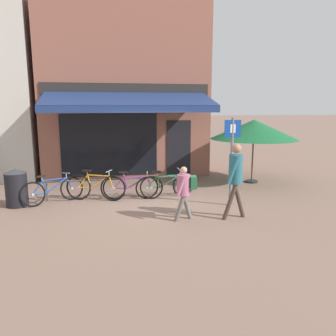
{
  "coord_description": "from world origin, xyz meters",
  "views": [
    {
      "loc": [
        -1.41,
        -8.52,
        2.61
      ],
      "look_at": [
        0.21,
        -0.45,
        1.05
      ],
      "focal_mm": 35.0,
      "sensor_mm": 36.0,
      "label": 1
    }
  ],
  "objects": [
    {
      "name": "parking_sign",
      "position": [
        1.87,
        -0.59,
        1.43
      ],
      "size": [
        0.44,
        0.07,
        2.32
      ],
      "color": "slate",
      "rests_on": "ground_plane"
    },
    {
      "name": "bicycle_blue",
      "position": [
        -2.79,
        0.56,
        0.36
      ],
      "size": [
        1.61,
        0.93,
        0.83
      ],
      "rotation": [
        -0.15,
        0.0,
        0.46
      ],
      "color": "black",
      "rests_on": "ground_plane"
    },
    {
      "name": "pedestrian_adult",
      "position": [
        1.57,
        -1.58,
        1.1
      ],
      "size": [
        0.63,
        0.42,
        1.79
      ],
      "rotation": [
        0.0,
        0.0,
        2.97
      ],
      "color": "#47382D",
      "rests_on": "ground_plane"
    },
    {
      "name": "cafe_parasol",
      "position": [
        3.62,
        1.79,
        1.83
      ],
      "size": [
        2.92,
        2.92,
        2.16
      ],
      "color": "#4C3D2D",
      "rests_on": "ground_plane"
    },
    {
      "name": "pedestrian_child",
      "position": [
        0.4,
        -1.46,
        0.78
      ],
      "size": [
        0.56,
        0.44,
        1.27
      ],
      "rotation": [
        0.0,
        0.0,
        2.96
      ],
      "color": "slate",
      "rests_on": "ground_plane"
    },
    {
      "name": "bike_rack_rail",
      "position": [
        -1.16,
        0.76,
        0.48
      ],
      "size": [
        3.74,
        0.04,
        0.57
      ],
      "color": "#47494F",
      "rests_on": "ground_plane"
    },
    {
      "name": "bicycle_orange",
      "position": [
        -1.65,
        0.6,
        0.39
      ],
      "size": [
        1.66,
        0.66,
        0.87
      ],
      "rotation": [
        -0.07,
        0.0,
        -0.32
      ],
      "color": "black",
      "rests_on": "ground_plane"
    },
    {
      "name": "bicycle_green",
      "position": [
        0.32,
        0.49,
        0.36
      ],
      "size": [
        1.77,
        0.52,
        0.83
      ],
      "rotation": [
        0.12,
        0.0,
        0.1
      ],
      "color": "black",
      "rests_on": "ground_plane"
    },
    {
      "name": "ground_plane",
      "position": [
        0.0,
        0.0,
        0.0
      ],
      "size": [
        160.0,
        160.0,
        0.0
      ],
      "primitive_type": "plane",
      "color": "#846656"
    },
    {
      "name": "shop_front",
      "position": [
        -0.5,
        4.65,
        3.16
      ],
      "size": [
        6.1,
        4.8,
        6.34
      ],
      "color": "#8E5647",
      "rests_on": "ground_plane"
    },
    {
      "name": "litter_bin",
      "position": [
        -3.68,
        0.46,
        0.5
      ],
      "size": [
        0.57,
        0.57,
        1.0
      ],
      "color": "black",
      "rests_on": "ground_plane"
    },
    {
      "name": "bicycle_purple",
      "position": [
        -0.62,
        0.53,
        0.36
      ],
      "size": [
        1.71,
        0.52,
        0.82
      ],
      "rotation": [
        -0.14,
        0.0,
        -0.14
      ],
      "color": "black",
      "rests_on": "ground_plane"
    }
  ]
}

